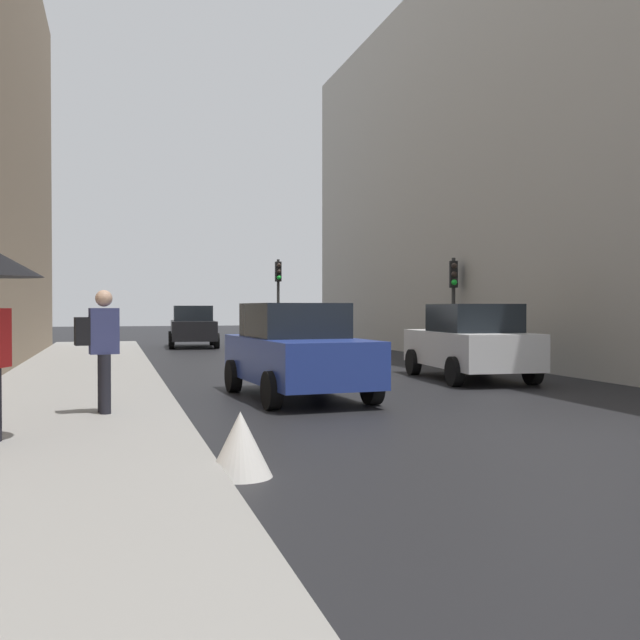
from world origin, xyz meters
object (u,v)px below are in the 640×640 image
Objects in this scene: traffic_light_mid_street at (454,290)px; pedestrian_with_grey_backpack at (101,343)px; car_dark_suv at (193,326)px; traffic_light_far_median at (278,287)px; car_blue_van at (297,351)px; car_white_compact at (470,342)px; warning_sign_triangle at (240,444)px.

traffic_light_mid_street is 1.83× the size of pedestrian_with_grey_backpack.
traffic_light_far_median is at bearing -16.27° from car_dark_suv.
car_dark_suv is 18.15m from car_blue_van.
traffic_light_far_median is 4.02m from car_dark_suv.
traffic_light_far_median reaches higher than pedestrian_with_grey_backpack.
car_white_compact is at bearing -73.60° from car_dark_suv.
car_dark_suv is 1.00× the size of car_white_compact.
traffic_light_far_median is 0.87× the size of car_dark_suv.
car_dark_suv is at bearing 85.12° from warning_sign_triangle.
traffic_light_far_median reaches higher than car_white_compact.
traffic_light_mid_street is 12.62m from car_dark_suv.
car_blue_van is (0.02, -18.15, 0.00)m from car_dark_suv.
traffic_light_mid_street is 14.55m from pedestrian_with_grey_backpack.
car_white_compact reaches higher than warning_sign_triangle.
pedestrian_with_grey_backpack is at bearing 110.03° from warning_sign_triangle.
traffic_light_far_median is at bearing 78.52° from car_blue_van.
traffic_light_far_median is 17.56m from car_blue_van.
pedestrian_with_grey_backpack reaches higher than car_dark_suv.
car_blue_van is at bearing 33.01° from pedestrian_with_grey_backpack.
pedestrian_with_grey_backpack is 2.72× the size of warning_sign_triangle.
car_blue_van is 6.40m from warning_sign_triangle.
car_white_compact is at bearing -85.38° from traffic_light_far_median.
car_white_compact is 5.16m from car_blue_van.
traffic_light_mid_street is at bearing 47.84° from car_blue_van.
car_white_compact is 2.44× the size of pedestrian_with_grey_backpack.
warning_sign_triangle is (-5.56, -23.15, -2.25)m from traffic_light_far_median.
car_white_compact is 6.65× the size of warning_sign_triangle.
traffic_light_far_median is at bearing 76.49° from warning_sign_triangle.
car_blue_van is (-4.69, -2.15, 0.00)m from car_white_compact.
car_white_compact is (-2.35, -5.62, -1.36)m from traffic_light_mid_street.
pedestrian_with_grey_backpack is at bearing -146.99° from car_blue_van.
traffic_light_far_median reaches higher than traffic_light_mid_street.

